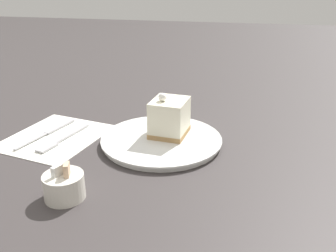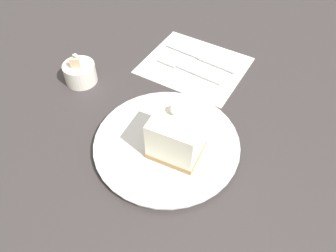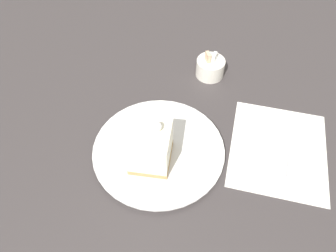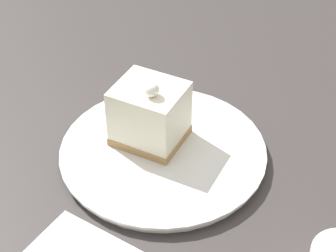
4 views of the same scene
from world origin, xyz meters
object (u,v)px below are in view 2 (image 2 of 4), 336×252
at_px(cake_slice, 177,136).
at_px(sugar_bowl, 80,73).
at_px(plate, 167,143).
at_px(knife, 206,60).
at_px(fork, 183,68).

distance_m(cake_slice, sugar_bowl, 0.29).
bearing_deg(plate, knife, -1.27).
bearing_deg(sugar_bowl, fork, -61.46).
xyz_separation_m(plate, cake_slice, (-0.02, -0.02, 0.05)).
xyz_separation_m(fork, knife, (0.04, -0.04, 0.00)).
height_order(plate, cake_slice, cake_slice).
distance_m(plate, knife, 0.26).
bearing_deg(sugar_bowl, plate, -115.12).
height_order(knife, sugar_bowl, sugar_bowl).
relative_size(cake_slice, sugar_bowl, 1.44).
bearing_deg(knife, sugar_bowl, 137.39).
bearing_deg(plate, fork, 9.42).
relative_size(fork, knife, 0.87).
distance_m(fork, knife, 0.06).
xyz_separation_m(plate, knife, (0.26, -0.01, -0.00)).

